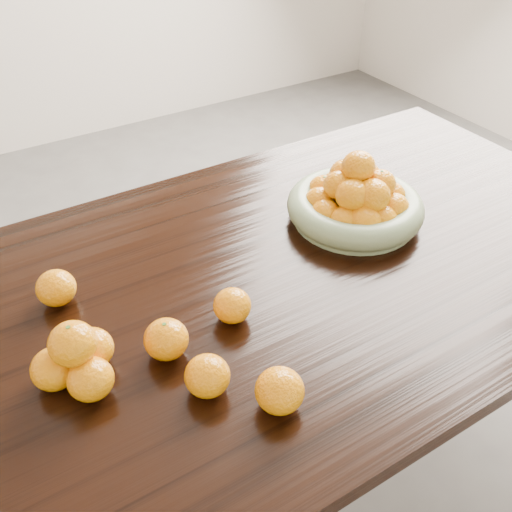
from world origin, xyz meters
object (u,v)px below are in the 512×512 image
orange_pyramid (77,360)px  loose_orange_0 (166,339)px  dining_table (247,312)px  fruit_bowl (356,201)px

orange_pyramid → loose_orange_0: (0.16, -0.02, -0.01)m
dining_table → orange_pyramid: orange_pyramid is taller
dining_table → fruit_bowl: 0.39m
fruit_bowl → orange_pyramid: bearing=-169.0°
dining_table → fruit_bowl: fruit_bowl is taller
fruit_bowl → loose_orange_0: size_ratio=4.04×
fruit_bowl → loose_orange_0: (-0.59, -0.17, -0.02)m
fruit_bowl → orange_pyramid: size_ratio=2.21×
orange_pyramid → fruit_bowl: bearing=11.0°
fruit_bowl → loose_orange_0: bearing=-164.0°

